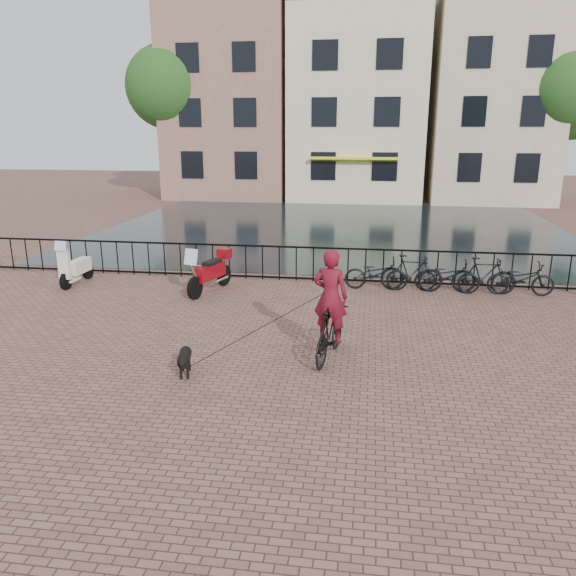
# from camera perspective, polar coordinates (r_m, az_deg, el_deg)

# --- Properties ---
(ground) EXTENTS (100.00, 100.00, 0.00)m
(ground) POSITION_cam_1_polar(r_m,az_deg,el_deg) (8.98, -2.88, -12.64)
(ground) COLOR brown
(ground) RESTS_ON ground
(canal_water) EXTENTS (20.00, 20.00, 0.00)m
(canal_water) POSITION_cam_1_polar(r_m,az_deg,el_deg) (25.45, 4.76, 6.12)
(canal_water) COLOR black
(canal_water) RESTS_ON ground
(railing) EXTENTS (20.00, 0.05, 1.02)m
(railing) POSITION_cam_1_polar(r_m,az_deg,el_deg) (16.26, 2.59, 2.41)
(railing) COLOR black
(railing) RESTS_ON ground
(canal_house_left) EXTENTS (7.50, 9.00, 12.80)m
(canal_house_left) POSITION_cam_1_polar(r_m,az_deg,el_deg) (38.87, -5.39, 18.93)
(canal_house_left) COLOR #8B5B51
(canal_house_left) RESTS_ON ground
(canal_house_mid) EXTENTS (8.00, 9.50, 11.80)m
(canal_house_mid) POSITION_cam_1_polar(r_m,az_deg,el_deg) (37.78, 7.13, 18.21)
(canal_house_mid) COLOR beige
(canal_house_mid) RESTS_ON ground
(canal_house_right) EXTENTS (7.00, 9.00, 13.30)m
(canal_house_right) POSITION_cam_1_polar(r_m,az_deg,el_deg) (38.43, 19.84, 18.52)
(canal_house_right) COLOR #C5B193
(canal_house_right) RESTS_ON ground
(tree_far_left) EXTENTS (5.04, 5.04, 9.27)m
(tree_far_left) POSITION_cam_1_polar(r_m,az_deg,el_deg) (37.03, -12.16, 19.32)
(tree_far_left) COLOR black
(tree_far_left) RESTS_ON ground
(tree_far_right) EXTENTS (4.76, 4.76, 8.76)m
(tree_far_right) POSITION_cam_1_polar(r_m,az_deg,el_deg) (36.32, 26.40, 17.58)
(tree_far_right) COLOR black
(tree_far_right) RESTS_ON ground
(cyclist) EXTENTS (0.88, 1.91, 2.53)m
(cyclist) POSITION_cam_1_polar(r_m,az_deg,el_deg) (10.63, 4.30, -2.41)
(cyclist) COLOR black
(cyclist) RESTS_ON ground
(dog) EXTENTS (0.44, 0.83, 0.54)m
(dog) POSITION_cam_1_polar(r_m,az_deg,el_deg) (10.33, -10.44, -7.29)
(dog) COLOR black
(dog) RESTS_ON ground
(motorcycle) EXTENTS (0.98, 1.98, 1.38)m
(motorcycle) POSITION_cam_1_polar(r_m,az_deg,el_deg) (15.28, -7.97, 2.10)
(motorcycle) COLOR maroon
(motorcycle) RESTS_ON ground
(scooter) EXTENTS (0.48, 1.52, 1.40)m
(scooter) POSITION_cam_1_polar(r_m,az_deg,el_deg) (17.03, -20.77, 2.68)
(scooter) COLOR white
(scooter) RESTS_ON ground
(parked_bike_0) EXTENTS (1.72, 0.60, 0.90)m
(parked_bike_0) POSITION_cam_1_polar(r_m,az_deg,el_deg) (15.61, 8.94, 1.46)
(parked_bike_0) COLOR black
(parked_bike_0) RESTS_ON ground
(parked_bike_1) EXTENTS (1.69, 0.57, 1.00)m
(parked_bike_1) POSITION_cam_1_polar(r_m,az_deg,el_deg) (15.64, 12.43, 1.49)
(parked_bike_1) COLOR black
(parked_bike_1) RESTS_ON ground
(parked_bike_2) EXTENTS (1.76, 0.74, 0.90)m
(parked_bike_2) POSITION_cam_1_polar(r_m,az_deg,el_deg) (15.75, 15.87, 1.17)
(parked_bike_2) COLOR black
(parked_bike_2) RESTS_ON ground
(parked_bike_3) EXTENTS (1.67, 0.51, 1.00)m
(parked_bike_3) POSITION_cam_1_polar(r_m,az_deg,el_deg) (15.90, 19.27, 1.19)
(parked_bike_3) COLOR black
(parked_bike_3) RESTS_ON ground
(parked_bike_4) EXTENTS (1.72, 0.61, 0.90)m
(parked_bike_4) POSITION_cam_1_polar(r_m,az_deg,el_deg) (16.12, 22.57, 0.87)
(parked_bike_4) COLOR black
(parked_bike_4) RESTS_ON ground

